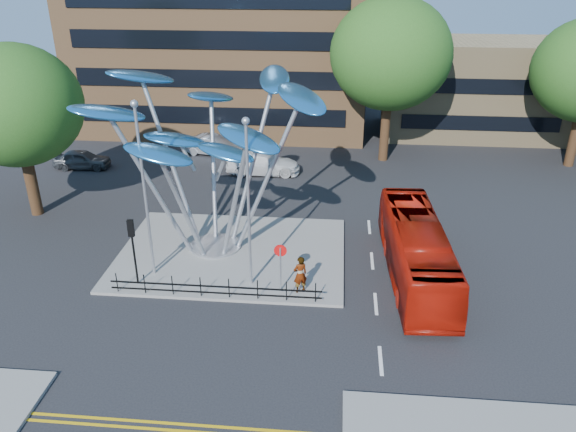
# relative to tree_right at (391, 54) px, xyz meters

# --- Properties ---
(ground) EXTENTS (120.00, 120.00, 0.00)m
(ground) POSITION_rel_tree_right_xyz_m (-8.00, -22.00, -8.04)
(ground) COLOR black
(ground) RESTS_ON ground
(traffic_island) EXTENTS (12.00, 9.00, 0.15)m
(traffic_island) POSITION_rel_tree_right_xyz_m (-9.00, -16.00, -7.96)
(traffic_island) COLOR slate
(traffic_island) RESTS_ON ground
(double_yellow_near) EXTENTS (40.00, 0.12, 0.01)m
(double_yellow_near) POSITION_rel_tree_right_xyz_m (-8.00, -28.00, -8.03)
(double_yellow_near) COLOR gold
(double_yellow_near) RESTS_ON ground
(double_yellow_far) EXTENTS (40.00, 0.12, 0.01)m
(double_yellow_far) POSITION_rel_tree_right_xyz_m (-8.00, -28.30, -8.03)
(double_yellow_far) COLOR gold
(double_yellow_far) RESTS_ON ground
(low_building_near) EXTENTS (15.00, 8.00, 8.00)m
(low_building_near) POSITION_rel_tree_right_xyz_m (8.00, 8.00, -4.04)
(low_building_near) COLOR tan
(low_building_near) RESTS_ON ground
(tree_right) EXTENTS (8.80, 8.80, 12.11)m
(tree_right) POSITION_rel_tree_right_xyz_m (0.00, 0.00, 0.00)
(tree_right) COLOR black
(tree_right) RESTS_ON ground
(tree_left) EXTENTS (7.60, 7.60, 10.32)m
(tree_left) POSITION_rel_tree_right_xyz_m (-22.00, -12.00, -1.24)
(tree_left) COLOR black
(tree_left) RESTS_ON ground
(leaf_sculpture) EXTENTS (12.72, 9.54, 9.51)m
(leaf_sculpture) POSITION_rel_tree_right_xyz_m (-10.07, -15.32, -1.16)
(leaf_sculpture) COLOR #9EA0A5
(leaf_sculpture) RESTS_ON traffic_island
(street_lamp_left) EXTENTS (0.36, 0.36, 8.80)m
(street_lamp_left) POSITION_rel_tree_right_xyz_m (-12.50, -18.50, -2.68)
(street_lamp_left) COLOR #9EA0A5
(street_lamp_left) RESTS_ON traffic_island
(street_lamp_right) EXTENTS (0.36, 0.36, 8.30)m
(street_lamp_right) POSITION_rel_tree_right_xyz_m (-7.50, -19.00, -2.94)
(street_lamp_right) COLOR #9EA0A5
(street_lamp_right) RESTS_ON traffic_island
(traffic_light_island) EXTENTS (0.28, 0.18, 3.42)m
(traffic_light_island) POSITION_rel_tree_right_xyz_m (-13.00, -19.50, -5.42)
(traffic_light_island) COLOR black
(traffic_light_island) RESTS_ON traffic_island
(no_entry_sign_island) EXTENTS (0.60, 0.10, 2.45)m
(no_entry_sign_island) POSITION_rel_tree_right_xyz_m (-6.00, -19.48, -6.22)
(no_entry_sign_island) COLOR #9EA0A5
(no_entry_sign_island) RESTS_ON traffic_island
(pedestrian_railing_front) EXTENTS (10.00, 0.06, 1.00)m
(pedestrian_railing_front) POSITION_rel_tree_right_xyz_m (-9.00, -20.30, -7.48)
(pedestrian_railing_front) COLOR black
(pedestrian_railing_front) RESTS_ON traffic_island
(red_bus) EXTENTS (3.02, 10.72, 2.95)m
(red_bus) POSITION_rel_tree_right_xyz_m (0.50, -17.34, -6.56)
(red_bus) COLOR #A41407
(red_bus) RESTS_ON ground
(pedestrian) EXTENTS (0.81, 0.71, 1.88)m
(pedestrian) POSITION_rel_tree_right_xyz_m (-5.07, -19.50, -6.95)
(pedestrian) COLOR gray
(pedestrian) RESTS_ON traffic_island
(parked_car_left) EXTENTS (4.19, 1.89, 1.40)m
(parked_car_left) POSITION_rel_tree_right_xyz_m (-22.53, -4.00, -7.34)
(parked_car_left) COLOR #3D4144
(parked_car_left) RESTS_ON ground
(parked_car_mid) EXTENTS (4.91, 2.42, 1.55)m
(parked_car_mid) POSITION_rel_tree_right_xyz_m (-13.43, -0.02, -7.26)
(parked_car_mid) COLOR #B0B3B8
(parked_car_mid) RESTS_ON ground
(parked_car_right) EXTENTS (5.46, 2.39, 1.56)m
(parked_car_right) POSITION_rel_tree_right_xyz_m (-8.93, -3.80, -7.26)
(parked_car_right) COLOR silver
(parked_car_right) RESTS_ON ground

